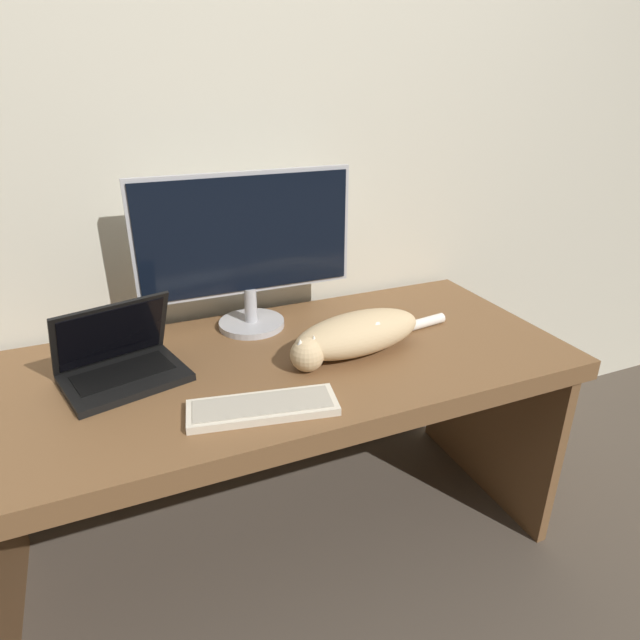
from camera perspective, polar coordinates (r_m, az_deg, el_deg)
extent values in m
plane|color=#4C4238|center=(1.76, 0.74, -30.78)|extent=(12.00, 12.00, 0.00)
cube|color=beige|center=(1.77, -10.12, 19.37)|extent=(6.40, 0.06, 2.60)
cube|color=brown|center=(1.55, -4.66, -5.21)|extent=(1.70, 0.74, 0.06)
cube|color=brown|center=(2.10, 17.48, -9.12)|extent=(0.04, 0.68, 0.65)
cylinder|color=#B2B2B7|center=(1.75, -7.17, -0.35)|extent=(0.21, 0.21, 0.02)
cylinder|color=#B2B2B7|center=(1.72, -7.29, 1.64)|extent=(0.04, 0.04, 0.11)
cube|color=#B2B2B7|center=(1.65, -7.76, 9.08)|extent=(0.67, 0.02, 0.37)
cube|color=black|center=(1.64, -7.66, 8.99)|extent=(0.65, 0.01, 0.35)
cube|color=black|center=(1.52, -20.05, -5.84)|extent=(0.35, 0.29, 0.02)
cube|color=black|center=(1.52, -20.27, -5.26)|extent=(0.27, 0.18, 0.00)
cube|color=black|center=(1.52, -21.38, -1.35)|extent=(0.32, 0.18, 0.20)
cube|color=black|center=(1.52, -21.31, -1.49)|extent=(0.28, 0.16, 0.17)
cube|color=beige|center=(1.31, -6.12, -9.28)|extent=(0.38, 0.18, 0.02)
cube|color=#ABA393|center=(1.31, -6.14, -8.87)|extent=(0.34, 0.15, 0.00)
ellipsoid|color=#D1B284|center=(1.56, 4.06, -1.42)|extent=(0.43, 0.22, 0.12)
ellipsoid|color=white|center=(1.55, 4.72, -0.18)|extent=(0.20, 0.15, 0.05)
sphere|color=#D1B284|center=(1.46, -1.38, -3.72)|extent=(0.09, 0.09, 0.09)
cone|color=white|center=(1.43, -2.14, -2.55)|extent=(0.03, 0.03, 0.03)
cone|color=white|center=(1.45, -0.66, -2.16)|extent=(0.03, 0.03, 0.03)
cylinder|color=white|center=(1.75, 10.69, -0.37)|extent=(0.18, 0.06, 0.03)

